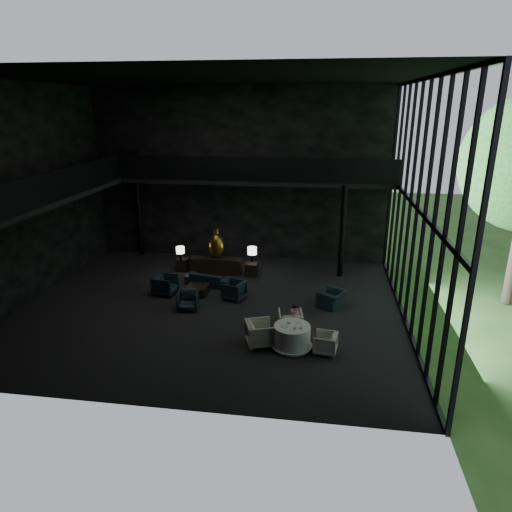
# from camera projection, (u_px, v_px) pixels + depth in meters

# --- Properties ---
(floor) EXTENTS (14.00, 12.00, 0.02)m
(floor) POSITION_uv_depth(u_px,v_px,m) (212.00, 307.00, 17.01)
(floor) COLOR black
(floor) RESTS_ON ground
(ceiling) EXTENTS (14.00, 12.00, 0.02)m
(ceiling) POSITION_uv_depth(u_px,v_px,m) (205.00, 78.00, 14.47)
(ceiling) COLOR black
(ceiling) RESTS_ON ground
(wall_back) EXTENTS (14.00, 0.04, 8.00)m
(wall_back) POSITION_uv_depth(u_px,v_px,m) (240.00, 176.00, 21.38)
(wall_back) COLOR black
(wall_back) RESTS_ON ground
(wall_front) EXTENTS (14.00, 0.04, 8.00)m
(wall_front) POSITION_uv_depth(u_px,v_px,m) (144.00, 256.00, 10.11)
(wall_front) COLOR black
(wall_front) RESTS_ON ground
(wall_left) EXTENTS (0.04, 12.00, 8.00)m
(wall_left) POSITION_uv_depth(u_px,v_px,m) (23.00, 196.00, 16.70)
(wall_left) COLOR black
(wall_left) RESTS_ON ground
(curtain_wall) EXTENTS (0.20, 12.00, 8.00)m
(curtain_wall) POSITION_uv_depth(u_px,v_px,m) (417.00, 208.00, 14.80)
(curtain_wall) COLOR black
(curtain_wall) RESTS_ON ground
(mezzanine_left) EXTENTS (2.00, 12.00, 0.25)m
(mezzanine_left) POSITION_uv_depth(u_px,v_px,m) (48.00, 197.00, 16.56)
(mezzanine_left) COLOR black
(mezzanine_left) RESTS_ON wall_left
(mezzanine_back) EXTENTS (12.00, 2.00, 0.25)m
(mezzanine_back) POSITION_uv_depth(u_px,v_px,m) (258.00, 180.00, 20.30)
(mezzanine_back) COLOR black
(mezzanine_back) RESTS_ON wall_back
(railing_left) EXTENTS (0.06, 12.00, 1.00)m
(railing_left) POSITION_uv_depth(u_px,v_px,m) (71.00, 181.00, 16.23)
(railing_left) COLOR black
(railing_left) RESTS_ON mezzanine_left
(railing_back) EXTENTS (12.00, 0.06, 1.00)m
(railing_back) POSITION_uv_depth(u_px,v_px,m) (254.00, 169.00, 19.17)
(railing_back) COLOR black
(railing_back) RESTS_ON mezzanine_back
(column_nw) EXTENTS (0.24, 0.24, 4.00)m
(column_nw) POSITION_uv_depth(u_px,v_px,m) (139.00, 215.00, 22.41)
(column_nw) COLOR black
(column_nw) RESTS_ON floor
(column_ne) EXTENTS (0.24, 0.24, 4.00)m
(column_ne) POSITION_uv_depth(u_px,v_px,m) (342.00, 232.00, 19.48)
(column_ne) COLOR black
(column_ne) RESTS_ON floor
(console) EXTENTS (2.24, 0.51, 0.71)m
(console) POSITION_uv_depth(u_px,v_px,m) (216.00, 266.00, 20.32)
(console) COLOR black
(console) RESTS_ON floor
(bronze_urn) EXTENTS (0.71, 0.71, 1.32)m
(bronze_urn) POSITION_uv_depth(u_px,v_px,m) (216.00, 245.00, 20.15)
(bronze_urn) COLOR brown
(bronze_urn) RESTS_ON console
(side_table_left) EXTENTS (0.52, 0.52, 0.58)m
(side_table_left) POSITION_uv_depth(u_px,v_px,m) (183.00, 264.00, 20.70)
(side_table_left) COLOR black
(side_table_left) RESTS_ON floor
(table_lamp_left) EXTENTS (0.37, 0.37, 0.61)m
(table_lamp_left) POSITION_uv_depth(u_px,v_px,m) (180.00, 251.00, 20.24)
(table_lamp_left) COLOR black
(table_lamp_left) RESTS_ON side_table_left
(side_table_right) EXTENTS (0.53, 0.53, 0.58)m
(side_table_right) POSITION_uv_depth(u_px,v_px,m) (251.00, 269.00, 20.04)
(side_table_right) COLOR black
(side_table_right) RESTS_ON floor
(table_lamp_right) EXTENTS (0.40, 0.40, 0.67)m
(table_lamp_right) POSITION_uv_depth(u_px,v_px,m) (252.00, 251.00, 19.98)
(table_lamp_right) COLOR black
(table_lamp_right) RESTS_ON side_table_right
(sofa) EXTENTS (1.75, 0.84, 0.66)m
(sofa) POSITION_uv_depth(u_px,v_px,m) (208.00, 278.00, 19.00)
(sofa) COLOR black
(sofa) RESTS_ON floor
(lounge_armchair_west) EXTENTS (0.97, 1.02, 0.95)m
(lounge_armchair_west) POSITION_uv_depth(u_px,v_px,m) (165.00, 283.00, 18.04)
(lounge_armchair_west) COLOR #16222E
(lounge_armchair_west) RESTS_ON floor
(lounge_armchair_east) EXTENTS (0.94, 0.97, 0.81)m
(lounge_armchair_east) POSITION_uv_depth(u_px,v_px,m) (234.00, 289.00, 17.61)
(lounge_armchair_east) COLOR black
(lounge_armchair_east) RESTS_ON floor
(lounge_armchair_south) EXTENTS (0.81, 0.77, 0.75)m
(lounge_armchair_south) POSITION_uv_depth(u_px,v_px,m) (188.00, 300.00, 16.74)
(lounge_armchair_south) COLOR black
(lounge_armchair_south) RESTS_ON floor
(window_armchair) EXTENTS (0.91, 1.03, 0.75)m
(window_armchair) POSITION_uv_depth(u_px,v_px,m) (332.00, 297.00, 16.95)
(window_armchair) COLOR black
(window_armchair) RESTS_ON floor
(coffee_table) EXTENTS (0.83, 0.83, 0.36)m
(coffee_table) POSITION_uv_depth(u_px,v_px,m) (197.00, 290.00, 18.10)
(coffee_table) COLOR black
(coffee_table) RESTS_ON floor
(dining_table) EXTENTS (1.28, 1.28, 0.75)m
(dining_table) POSITION_uv_depth(u_px,v_px,m) (292.00, 338.00, 14.10)
(dining_table) COLOR white
(dining_table) RESTS_ON floor
(dining_chair_north) EXTENTS (0.90, 0.86, 0.82)m
(dining_chair_north) POSITION_uv_depth(u_px,v_px,m) (290.00, 320.00, 15.07)
(dining_chair_north) COLOR beige
(dining_chair_north) RESTS_ON floor
(dining_chair_east) EXTENTS (0.65, 0.68, 0.62)m
(dining_chair_east) POSITION_uv_depth(u_px,v_px,m) (325.00, 343.00, 13.82)
(dining_chair_east) COLOR #BCB6AE
(dining_chair_east) RESTS_ON floor
(dining_chair_west) EXTENTS (1.11, 1.14, 0.94)m
(dining_chair_west) POSITION_uv_depth(u_px,v_px,m) (260.00, 331.00, 14.25)
(dining_chair_west) COLOR beige
(dining_chair_west) RESTS_ON floor
(child) EXTENTS (0.28, 0.28, 0.59)m
(child) POSITION_uv_depth(u_px,v_px,m) (295.00, 313.00, 14.83)
(child) COLOR #D39AB9
(child) RESTS_ON dining_chair_north
(plate_a) EXTENTS (0.26, 0.26, 0.01)m
(plate_a) POSITION_uv_depth(u_px,v_px,m) (285.00, 326.00, 13.91)
(plate_a) COLOR white
(plate_a) RESTS_ON dining_table
(plate_b) EXTENTS (0.21, 0.21, 0.01)m
(plate_b) POSITION_uv_depth(u_px,v_px,m) (299.00, 322.00, 14.16)
(plate_b) COLOR white
(plate_b) RESTS_ON dining_table
(saucer) EXTENTS (0.19, 0.19, 0.01)m
(saucer) POSITION_uv_depth(u_px,v_px,m) (299.00, 327.00, 13.87)
(saucer) COLOR white
(saucer) RESTS_ON dining_table
(coffee_cup) EXTENTS (0.09, 0.09, 0.07)m
(coffee_cup) POSITION_uv_depth(u_px,v_px,m) (301.00, 327.00, 13.78)
(coffee_cup) COLOR white
(coffee_cup) RESTS_ON saucer
(cereal_bowl) EXTENTS (0.14, 0.14, 0.07)m
(cereal_bowl) POSITION_uv_depth(u_px,v_px,m) (289.00, 322.00, 14.11)
(cereal_bowl) COLOR white
(cereal_bowl) RESTS_ON dining_table
(cream_pot) EXTENTS (0.08, 0.08, 0.07)m
(cream_pot) POSITION_uv_depth(u_px,v_px,m) (295.00, 328.00, 13.74)
(cream_pot) COLOR #99999E
(cream_pot) RESTS_ON dining_table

